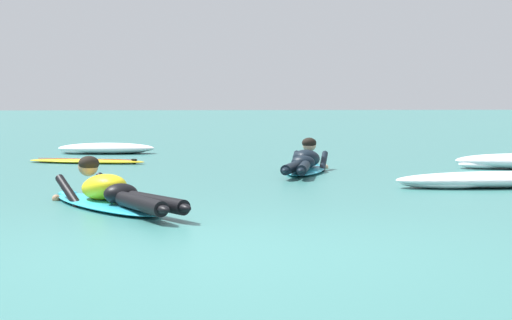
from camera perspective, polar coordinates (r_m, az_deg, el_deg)
The scene contains 6 objects.
ground_plane at distance 16.39m, azimuth -4.21°, elevation 0.17°, with size 120.00×120.00×0.00m, color #387A75.
surfer_near at distance 8.95m, azimuth -9.28°, elevation -2.22°, with size 1.63×2.58×0.54m.
surfer_far at distance 12.98m, azimuth 3.14°, elevation -0.20°, with size 1.05×2.49×0.53m.
drifting_surfboard at distance 15.15m, azimuth -10.73°, elevation -0.07°, with size 2.10×1.08×0.16m.
whitewater_front at distance 11.34m, azimuth 15.55°, elevation -1.23°, with size 2.72×0.76×0.19m.
whitewater_mid_left at distance 17.66m, azimuth -9.54°, elevation 0.72°, with size 1.95×0.97×0.21m.
Camera 1 is at (-0.27, -6.35, 1.10)m, focal length 62.49 mm.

